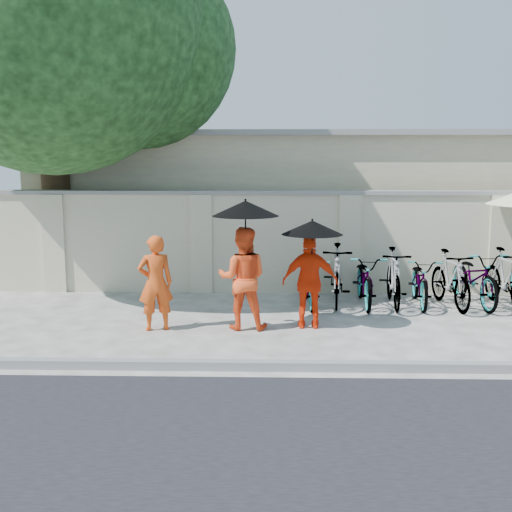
{
  "coord_description": "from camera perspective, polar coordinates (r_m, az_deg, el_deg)",
  "views": [
    {
      "loc": [
        0.46,
        -9.76,
        2.79
      ],
      "look_at": [
        0.17,
        0.92,
        1.1
      ],
      "focal_mm": 45.0,
      "sensor_mm": 36.0,
      "label": 1
    }
  ],
  "objects": [
    {
      "name": "compound_wall",
      "position": [
        13.1,
        3.89,
        1.11
      ],
      "size": [
        20.0,
        0.3,
        2.0
      ],
      "primitive_type": "cube",
      "color": "beige",
      "rests_on": "ground"
    },
    {
      "name": "bike_5",
      "position": [
        12.33,
        16.89,
        -1.99
      ],
      "size": [
        0.73,
        1.8,
        1.05
      ],
      "primitive_type": "imported",
      "rotation": [
        0.0,
        0.0,
        0.14
      ],
      "color": "gray",
      "rests_on": "ground"
    },
    {
      "name": "kerb",
      "position": [
        8.53,
        -1.65,
        -9.69
      ],
      "size": [
        40.0,
        0.16,
        0.12
      ],
      "primitive_type": "cube",
      "color": "gray",
      "rests_on": "ground"
    },
    {
      "name": "bike_7",
      "position": [
        12.66,
        21.36,
        -1.87
      ],
      "size": [
        0.69,
        1.85,
        1.08
      ],
      "primitive_type": "imported",
      "rotation": [
        0.0,
        0.0,
        0.1
      ],
      "color": "gray",
      "rests_on": "ground"
    },
    {
      "name": "monk_right",
      "position": [
        10.38,
        4.82,
        -2.3
      ],
      "size": [
        0.9,
        0.39,
        1.53
      ],
      "primitive_type": "imported",
      "rotation": [
        0.0,
        0.0,
        3.12
      ],
      "color": "red",
      "rests_on": "ground"
    },
    {
      "name": "monk_center",
      "position": [
        10.3,
        -1.19,
        -1.99
      ],
      "size": [
        0.83,
        0.66,
        1.66
      ],
      "primitive_type": "imported",
      "rotation": [
        0.0,
        0.0,
        3.1
      ],
      "color": "#FB521F",
      "rests_on": "ground"
    },
    {
      "name": "bike_2",
      "position": [
        12.12,
        9.67,
        -2.1
      ],
      "size": [
        0.68,
        1.86,
        0.97
      ],
      "primitive_type": "imported",
      "rotation": [
        0.0,
        0.0,
        -0.02
      ],
      "color": "gray",
      "rests_on": "ground"
    },
    {
      "name": "bike_3",
      "position": [
        12.14,
        12.13,
        -1.91
      ],
      "size": [
        0.61,
        1.82,
        1.08
      ],
      "primitive_type": "imported",
      "rotation": [
        0.0,
        0.0,
        -0.06
      ],
      "color": "gray",
      "rests_on": "ground"
    },
    {
      "name": "bike_4",
      "position": [
        12.33,
        14.41,
        -2.2
      ],
      "size": [
        0.75,
        1.79,
        0.92
      ],
      "primitive_type": "imported",
      "rotation": [
        0.0,
        0.0,
        -0.08
      ],
      "color": "gray",
      "rests_on": "ground"
    },
    {
      "name": "bike_0",
      "position": [
        11.99,
        4.8,
        -2.25
      ],
      "size": [
        0.68,
        1.78,
        0.92
      ],
      "primitive_type": "imported",
      "rotation": [
        0.0,
        0.0,
        0.04
      ],
      "color": "gray",
      "rests_on": "ground"
    },
    {
      "name": "building_behind",
      "position": [
        16.88,
        6.8,
        4.87
      ],
      "size": [
        14.0,
        6.0,
        3.2
      ],
      "primitive_type": "cube",
      "color": "beige",
      "rests_on": "ground"
    },
    {
      "name": "monk_left",
      "position": [
        10.36,
        -8.93,
        -2.37
      ],
      "size": [
        0.65,
        0.53,
        1.54
      ],
      "primitive_type": "imported",
      "rotation": [
        0.0,
        0.0,
        3.47
      ],
      "color": "#DF4D16",
      "rests_on": "ground"
    },
    {
      "name": "parasol_center",
      "position": [
        10.06,
        -0.95,
        4.26
      ],
      "size": [
        1.06,
        1.06,
        1.14
      ],
      "color": "black",
      "rests_on": "ground"
    },
    {
      "name": "parasol_right",
      "position": [
        10.17,
        5.02,
        2.54
      ],
      "size": [
        0.98,
        0.98,
        0.9
      ],
      "color": "black",
      "rests_on": "ground"
    },
    {
      "name": "shade_tree",
      "position": [
        13.59,
        -17.04,
        18.39
      ],
      "size": [
        6.7,
        6.2,
        8.2
      ],
      "color": "#4B361D",
      "rests_on": "ground"
    },
    {
      "name": "ground",
      "position": [
        10.16,
        -1.12,
        -6.95
      ],
      "size": [
        80.0,
        80.0,
        0.0
      ],
      "primitive_type": "plane",
      "color": "silver"
    },
    {
      "name": "bike_6",
      "position": [
        12.67,
        18.89,
        -1.84
      ],
      "size": [
        0.91,
        2.04,
        1.04
      ],
      "primitive_type": "imported",
      "rotation": [
        0.0,
        0.0,
        0.11
      ],
      "color": "gray",
      "rests_on": "ground"
    },
    {
      "name": "bike_1",
      "position": [
        12.14,
        7.2,
        -1.66
      ],
      "size": [
        0.71,
        1.91,
        1.12
      ],
      "primitive_type": "imported",
      "rotation": [
        0.0,
        0.0,
        -0.1
      ],
      "color": "gray",
      "rests_on": "ground"
    }
  ]
}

